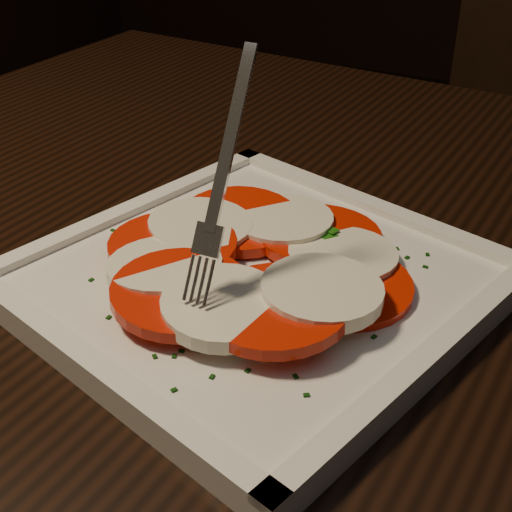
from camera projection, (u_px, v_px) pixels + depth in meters
The scene contains 4 objects.
table at pixel (396, 357), 0.59m from camera, with size 1.26×0.89×0.75m.
plate at pixel (256, 283), 0.49m from camera, with size 0.28×0.28×0.01m, color white.
caprese_salad at pixel (256, 261), 0.48m from camera, with size 0.23×0.23×0.03m.
fork at pixel (231, 166), 0.43m from camera, with size 0.03×0.09×0.13m, color white, non-canonical shape.
Camera 1 is at (-0.11, -0.19, 1.04)m, focal length 50.00 mm.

